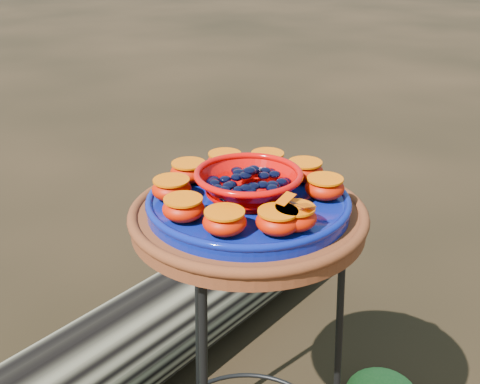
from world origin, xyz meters
TOP-DOWN VIEW (x-y plane):
  - plant_stand at (0.00, 0.00)m, footprint 0.44×0.44m
  - terracotta_saucer at (0.00, 0.00)m, footprint 0.46×0.46m
  - cobalt_plate at (0.00, 0.00)m, footprint 0.40×0.40m
  - red_bowl at (0.00, 0.00)m, footprint 0.20×0.20m
  - glass_gems at (0.00, 0.00)m, footprint 0.15×0.15m
  - orange_half_0 at (-0.01, -0.15)m, footprint 0.08×0.08m
  - orange_half_1 at (0.12, -0.08)m, footprint 0.08×0.08m
  - orange_half_2 at (0.15, 0.00)m, footprint 0.08×0.08m
  - orange_half_3 at (0.12, 0.09)m, footprint 0.08×0.08m
  - orange_half_4 at (0.04, 0.14)m, footprint 0.08×0.08m
  - orange_half_5 at (-0.05, 0.14)m, footprint 0.08×0.08m
  - orange_half_6 at (-0.12, 0.08)m, footprint 0.08×0.08m
  - orange_half_7 at (-0.15, -0.00)m, footprint 0.08×0.08m
  - orange_half_8 at (-0.12, -0.09)m, footprint 0.08×0.08m
  - orange_half_9 at (-0.04, -0.14)m, footprint 0.08×0.08m
  - butterfly at (-0.01, -0.15)m, footprint 0.09×0.07m
  - driftwood_log at (0.05, 0.50)m, footprint 1.57×0.80m
  - foliage_back at (-0.20, 0.55)m, footprint 0.27×0.27m

SIDE VIEW (x-z plane):
  - foliage_back at x=-0.20m, z-range 0.00..0.14m
  - driftwood_log at x=0.05m, z-range 0.00..0.29m
  - plant_stand at x=0.00m, z-range 0.00..0.70m
  - terracotta_saucer at x=0.00m, z-range 0.70..0.74m
  - cobalt_plate at x=0.00m, z-range 0.74..0.76m
  - orange_half_0 at x=-0.01m, z-range 0.76..0.81m
  - orange_half_1 at x=0.12m, z-range 0.76..0.81m
  - orange_half_2 at x=0.15m, z-range 0.76..0.81m
  - orange_half_3 at x=0.12m, z-range 0.76..0.81m
  - orange_half_4 at x=0.04m, z-range 0.76..0.81m
  - orange_half_5 at x=-0.05m, z-range 0.76..0.81m
  - orange_half_6 at x=-0.12m, z-range 0.76..0.81m
  - orange_half_7 at x=-0.15m, z-range 0.76..0.81m
  - orange_half_8 at x=-0.12m, z-range 0.76..0.81m
  - orange_half_9 at x=-0.04m, z-range 0.76..0.81m
  - red_bowl at x=0.00m, z-range 0.76..0.82m
  - butterfly at x=-0.01m, z-range 0.81..0.82m
  - glass_gems at x=0.00m, z-range 0.82..0.85m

